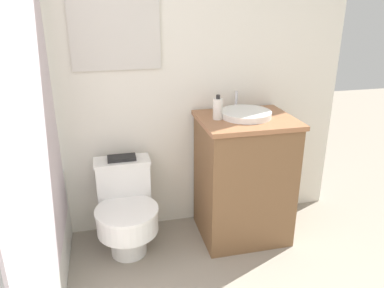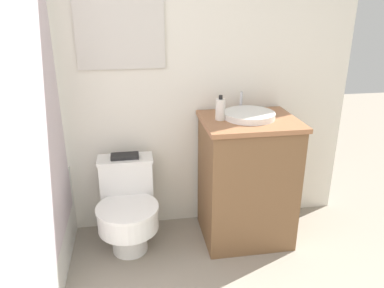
% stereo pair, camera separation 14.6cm
% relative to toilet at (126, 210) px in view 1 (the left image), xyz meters
% --- Properties ---
extents(wall_back, '(3.10, 0.07, 2.50)m').
position_rel_toilet_xyz_m(wall_back, '(0.09, 0.30, 0.95)').
color(wall_back, silver).
rests_on(wall_back, ground_plane).
extents(shower_area, '(0.58, 1.58, 1.98)m').
position_rel_toilet_xyz_m(shower_area, '(-0.66, -0.52, 0.01)').
color(shower_area, white).
rests_on(shower_area, ground_plane).
extents(toilet, '(0.41, 0.53, 0.61)m').
position_rel_toilet_xyz_m(toilet, '(0.00, 0.00, 0.00)').
color(toilet, white).
rests_on(toilet, ground_plane).
extents(vanity, '(0.62, 0.53, 0.88)m').
position_rel_toilet_xyz_m(vanity, '(0.82, -0.00, 0.14)').
color(vanity, brown).
rests_on(vanity, ground_plane).
extents(sink, '(0.34, 0.37, 0.13)m').
position_rel_toilet_xyz_m(sink, '(0.82, 0.02, 0.60)').
color(sink, white).
rests_on(sink, vanity).
extents(soap_bottle, '(0.06, 0.06, 0.16)m').
position_rel_toilet_xyz_m(soap_bottle, '(0.63, 0.02, 0.65)').
color(soap_bottle, silver).
rests_on(soap_bottle, vanity).
extents(book_on_tank, '(0.19, 0.10, 0.02)m').
position_rel_toilet_xyz_m(book_on_tank, '(0.00, 0.14, 0.31)').
color(book_on_tank, black).
rests_on(book_on_tank, toilet).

